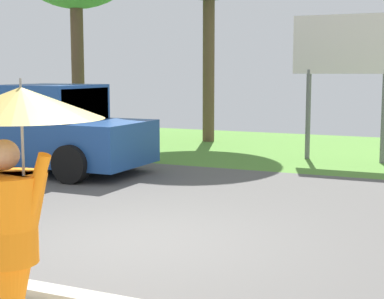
% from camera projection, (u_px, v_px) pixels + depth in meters
% --- Properties ---
extents(ground_plane, '(40.00, 22.00, 0.20)m').
position_uv_depth(ground_plane, '(214.00, 201.00, 10.48)').
color(ground_plane, '#565451').
extents(monk_pedestrian, '(1.15, 1.15, 2.13)m').
position_uv_depth(monk_pedestrian, '(12.00, 214.00, 4.34)').
color(monk_pedestrian, orange).
rests_on(monk_pedestrian, ground_plane).
extents(pickup_truck, '(5.20, 2.28, 1.88)m').
position_uv_depth(pickup_truck, '(34.00, 131.00, 13.31)').
color(pickup_truck, '#1E478C').
rests_on(pickup_truck, ground_plane).
extents(roadside_billboard, '(2.60, 0.12, 3.50)m').
position_uv_depth(roadside_billboard, '(347.00, 55.00, 14.48)').
color(roadside_billboard, slate).
rests_on(roadside_billboard, ground_plane).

